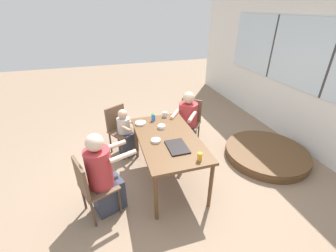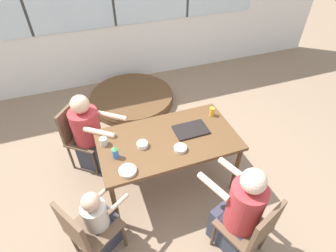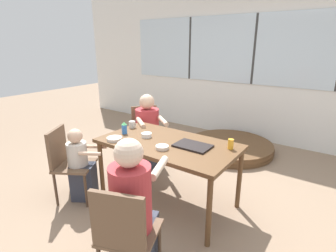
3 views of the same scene
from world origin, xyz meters
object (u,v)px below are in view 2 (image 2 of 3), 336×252
(bowl_cereal, at_px, (142,145))
(person_woman_green_shirt, at_px, (238,214))
(sippy_cup, at_px, (115,152))
(coffee_mug, at_px, (104,141))
(juice_glass, at_px, (212,112))
(chair_for_woman_green_shirt, at_px, (253,228))
(person_toddler, at_px, (101,223))
(bowl_fruit, at_px, (180,148))
(person_man_blue_shirt, at_px, (91,137))
(bowl_white_shallow, at_px, (128,171))
(chair_for_toddler, at_px, (84,230))
(folded_table_stack, at_px, (132,98))
(chair_for_man_blue_shirt, at_px, (79,132))

(bowl_cereal, bearing_deg, person_woman_green_shirt, -55.50)
(sippy_cup, relative_size, bowl_cereal, 1.24)
(coffee_mug, bearing_deg, juice_glass, 2.64)
(chair_for_woman_green_shirt, xyz_separation_m, person_woman_green_shirt, (-0.06, 0.15, 0.01))
(chair_for_woman_green_shirt, distance_m, coffee_mug, 1.64)
(person_toddler, xyz_separation_m, bowl_cereal, (0.56, 0.50, 0.36))
(person_woman_green_shirt, bearing_deg, bowl_fruit, 90.39)
(person_man_blue_shirt, distance_m, juice_glass, 1.48)
(person_woman_green_shirt, relative_size, person_toddler, 1.33)
(person_man_blue_shirt, distance_m, bowl_fruit, 1.19)
(chair_for_woman_green_shirt, bearing_deg, coffee_mug, 110.34)
(chair_for_woman_green_shirt, xyz_separation_m, bowl_white_shallow, (-0.90, 0.79, 0.25))
(chair_for_toddler, relative_size, person_woman_green_shirt, 0.75)
(chair_for_toddler, xyz_separation_m, folded_table_stack, (0.97, 2.40, -0.43))
(person_man_blue_shirt, relative_size, bowl_fruit, 8.10)
(chair_for_woman_green_shirt, height_order, bowl_cereal, chair_for_woman_green_shirt)
(chair_for_toddler, xyz_separation_m, coffee_mug, (0.33, 0.74, 0.27))
(bowl_cereal, distance_m, bowl_fruit, 0.39)
(person_man_blue_shirt, height_order, juice_glass, person_man_blue_shirt)
(bowl_cereal, bearing_deg, sippy_cup, -168.68)
(sippy_cup, bearing_deg, chair_for_toddler, -128.04)
(chair_for_man_blue_shirt, xyz_separation_m, bowl_fruit, (0.97, -0.89, 0.25))
(person_woman_green_shirt, distance_m, coffee_mug, 1.48)
(chair_for_woman_green_shirt, distance_m, sippy_cup, 1.43)
(person_man_blue_shirt, bearing_deg, bowl_cereal, 76.28)
(person_toddler, xyz_separation_m, bowl_white_shallow, (0.34, 0.22, 0.36))
(person_woman_green_shirt, relative_size, person_man_blue_shirt, 1.07)
(bowl_cereal, bearing_deg, juice_glass, 13.69)
(bowl_fruit, bearing_deg, sippy_cup, 169.41)
(coffee_mug, height_order, juice_glass, juice_glass)
(bowl_white_shallow, bearing_deg, coffee_mug, 108.34)
(chair_for_man_blue_shirt, distance_m, bowl_fruit, 1.35)
(coffee_mug, distance_m, sippy_cup, 0.23)
(person_woman_green_shirt, bearing_deg, folded_table_stack, 77.10)
(coffee_mug, distance_m, folded_table_stack, 1.91)
(person_woman_green_shirt, bearing_deg, bowl_white_shallow, 123.07)
(person_toddler, xyz_separation_m, folded_table_stack, (0.84, 2.32, -0.32))
(person_man_blue_shirt, bearing_deg, chair_for_toddler, 27.87)
(person_man_blue_shirt, bearing_deg, sippy_cup, 54.59)
(bowl_white_shallow, bearing_deg, person_woman_green_shirt, -36.74)
(folded_table_stack, bearing_deg, bowl_fruit, -87.87)
(chair_for_woman_green_shirt, height_order, person_man_blue_shirt, person_man_blue_shirt)
(person_toddler, distance_m, bowl_fruit, 1.03)
(person_man_blue_shirt, bearing_deg, bowl_fruit, 84.43)
(chair_for_man_blue_shirt, bearing_deg, chair_for_woman_green_shirt, 73.94)
(person_woman_green_shirt, distance_m, juice_glass, 1.19)
(chair_for_toddler, distance_m, juice_glass, 1.81)
(chair_for_woman_green_shirt, relative_size, person_woman_green_shirt, 0.75)
(bowl_fruit, distance_m, folded_table_stack, 2.11)
(juice_glass, height_order, bowl_fruit, juice_glass)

